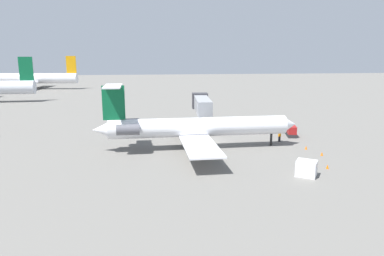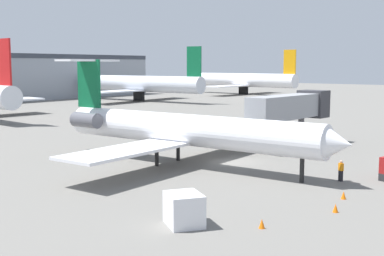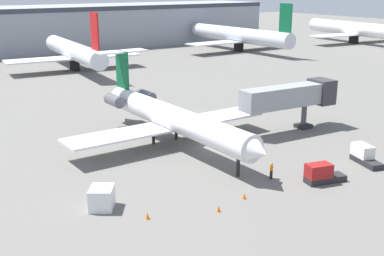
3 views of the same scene
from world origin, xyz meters
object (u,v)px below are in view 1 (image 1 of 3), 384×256
Objects in this scene: baggage_tug_trailing at (269,123)px; parked_airliner_east_end at (32,79)px; traffic_cone_mid at (327,167)px; baggage_tug_lead at (291,132)px; cargo_container_uld at (306,168)px; traffic_cone_near at (306,148)px; jet_bridge at (202,104)px; regional_jet at (194,127)px; ground_crew_marshaller at (280,136)px; traffic_cone_far at (322,154)px.

parked_airliner_east_end is (87.40, 70.95, 3.54)m from baggage_tug_trailing.
baggage_tug_lead is at bearing -8.43° from traffic_cone_mid.
traffic_cone_near is at bearing -25.18° from cargo_container_uld.
regional_jet is at bearing 166.95° from jet_bridge.
parked_airliner_east_end is at bearing 37.14° from baggage_tug_lead.
ground_crew_marshaller is 9.12m from traffic_cone_far.
traffic_cone_near is 0.01× the size of parked_airliner_east_end.
ground_crew_marshaller is at bearing 3.29° from traffic_cone_mid.
jet_bridge is 26.61m from traffic_cone_far.
baggage_tug_trailing reaches higher than traffic_cone_far.
baggage_tug_trailing is 27.99m from cargo_container_uld.
cargo_container_uld is at bearing -165.51° from jet_bridge.
traffic_cone_mid is at bearing 158.94° from traffic_cone_far.
baggage_tug_trailing is at bearing 2.12° from traffic_cone_far.
traffic_cone_far is (-19.74, -0.73, -0.56)m from baggage_tug_trailing.
traffic_cone_far is at bearing -167.42° from traffic_cone_near.
cargo_container_uld is 4.50m from traffic_cone_mid.
baggage_tug_lead is 1.43× the size of cargo_container_uld.
traffic_cone_far is at bearing -161.09° from ground_crew_marshaller.
baggage_tug_trailing is at bearing -0.11° from traffic_cone_near.
baggage_tug_lead is at bearing -171.45° from baggage_tug_trailing.
traffic_cone_mid is (-25.29, 1.41, -0.56)m from baggage_tug_trailing.
cargo_container_uld is at bearing 169.14° from baggage_tug_trailing.
traffic_cone_mid is at bearing -148.32° from parked_airliner_east_end.
regional_jet is 18.84m from traffic_cone_far.
baggage_tug_trailing is 7.70× the size of traffic_cone_mid.
jet_bridge is 18.04m from baggage_tug_lead.
jet_bridge reaches higher than traffic_cone_far.
regional_jet is 15.04m from ground_crew_marshaller.
regional_jet is at bearing 107.86° from baggage_tug_lead.
traffic_cone_mid is 5.94m from traffic_cone_far.
parked_airliner_east_end is (98.53, 68.73, 3.52)m from ground_crew_marshaller.
ground_crew_marshaller is 11.35m from baggage_tug_trailing.
ground_crew_marshaller is 0.05× the size of parked_airliner_east_end.
baggage_tug_trailing is 25.33m from traffic_cone_mid.
regional_jet reaches higher than traffic_cone_far.
jet_bridge is 13.81m from baggage_tug_trailing.
baggage_tug_trailing is (13.65, -16.83, -2.54)m from regional_jet.
regional_jet is 0.83× the size of parked_airliner_east_end.
traffic_cone_near is (-5.20, -2.19, -0.58)m from ground_crew_marshaller.
parked_airliner_east_end reaches higher than jet_bridge.
traffic_cone_near is at bearing -145.52° from jet_bridge.
traffic_cone_mid is 1.00× the size of traffic_cone_far.
regional_jet is 114.63m from parked_airliner_east_end.
baggage_tug_lead is 7.67× the size of traffic_cone_near.
regional_jet is at bearing 80.91° from traffic_cone_near.
ground_crew_marshaller is 3.07× the size of traffic_cone_near.
cargo_container_uld is at bearing 119.65° from traffic_cone_mid.
ground_crew_marshaller is at bearing -10.58° from cargo_container_uld.
jet_bridge is at bearing 22.65° from traffic_cone_mid.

